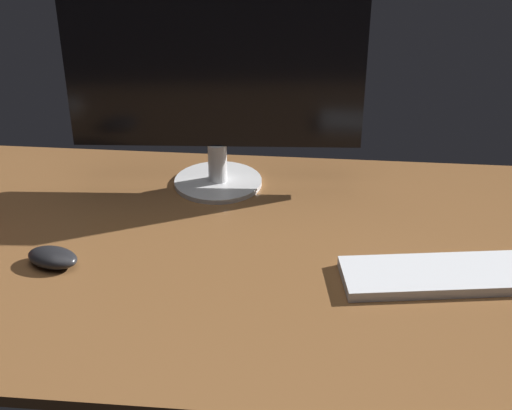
{
  "coord_description": "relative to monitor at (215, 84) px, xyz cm",
  "views": [
    {
      "loc": [
        14.95,
        -114.45,
        74.51
      ],
      "look_at": [
        3.52,
        6.57,
        8.0
      ],
      "focal_mm": 50.62,
      "sensor_mm": 36.0,
      "label": 1
    }
  ],
  "objects": [
    {
      "name": "keyboard",
      "position": [
        46.33,
        -32.77,
        -22.18
      ],
      "size": [
        40.41,
        17.58,
        1.9
      ],
      "primitive_type": "cube",
      "rotation": [
        0.0,
        0.0,
        0.16
      ],
      "color": "silver",
      "rests_on": "desk"
    },
    {
      "name": "monitor",
      "position": [
        0.0,
        0.0,
        0.0
      ],
      "size": [
        61.4,
        19.33,
        41.83
      ],
      "rotation": [
        0.0,
        0.0,
        0.07
      ],
      "color": "silver",
      "rests_on": "desk"
    },
    {
      "name": "computer_mouse",
      "position": [
        -25.3,
        -34.91,
        -21.56
      ],
      "size": [
        10.96,
        8.27,
        3.14
      ],
      "primitive_type": "ellipsoid",
      "rotation": [
        0.0,
        0.0,
        -0.26
      ],
      "color": "black",
      "rests_on": "desk"
    },
    {
      "name": "desk",
      "position": [
        6.77,
        -26.36,
        -24.13
      ],
      "size": [
        140.0,
        84.0,
        2.0
      ],
      "primitive_type": "cube",
      "color": "brown",
      "rests_on": "ground"
    }
  ]
}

